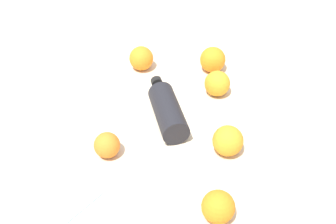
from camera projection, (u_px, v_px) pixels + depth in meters
ground_plane at (173, 122)px, 1.06m from camera, size 2.40×2.40×0.00m
water_bottle at (166, 107)px, 1.05m from camera, size 0.24×0.15×0.07m
orange_0 at (213, 60)px, 1.22m from camera, size 0.08×0.08×0.08m
orange_1 at (218, 207)px, 0.80m from camera, size 0.07×0.07×0.07m
orange_2 at (141, 58)px, 1.23m from camera, size 0.08×0.08×0.08m
orange_3 at (217, 83)px, 1.13m from camera, size 0.07×0.07×0.07m
orange_4 at (228, 141)px, 0.95m from camera, size 0.08×0.08×0.08m
orange_5 at (107, 146)px, 0.94m from camera, size 0.06×0.06×0.06m
folded_napkin at (63, 194)px, 0.87m from camera, size 0.16×0.17×0.01m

